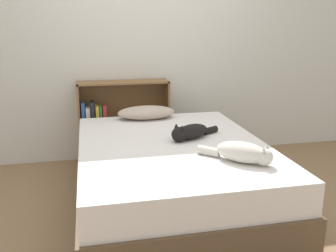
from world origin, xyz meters
TOP-DOWN VIEW (x-y plane):
  - ground_plane at (0.00, 0.00)m, footprint 8.00×8.00m
  - wall_back at (0.00, 1.39)m, footprint 8.00×0.06m
  - bed at (0.00, 0.00)m, footprint 1.52×1.99m
  - pillow at (-0.08, 0.82)m, footprint 0.58×0.29m
  - cat_light at (0.39, -0.52)m, footprint 0.47×0.45m
  - cat_dark at (0.17, 0.07)m, footprint 0.46×0.31m
  - bookshelf at (-0.31, 1.25)m, footprint 0.98×0.26m

SIDE VIEW (x-z plane):
  - ground_plane at x=0.00m, z-range 0.00..0.00m
  - bed at x=0.00m, z-range 0.00..0.57m
  - bookshelf at x=-0.31m, z-range 0.02..0.92m
  - cat_dark at x=0.17m, z-range 0.56..0.71m
  - pillow at x=-0.08m, z-range 0.58..0.71m
  - cat_light at x=0.39m, z-range 0.57..0.72m
  - wall_back at x=0.00m, z-range 0.00..2.50m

